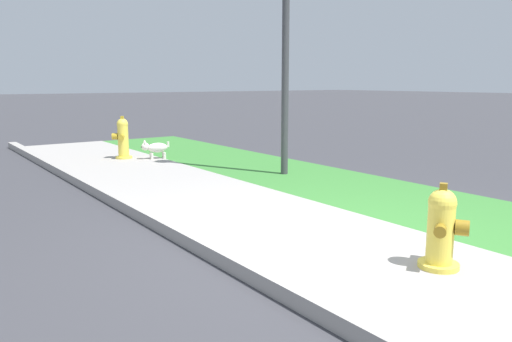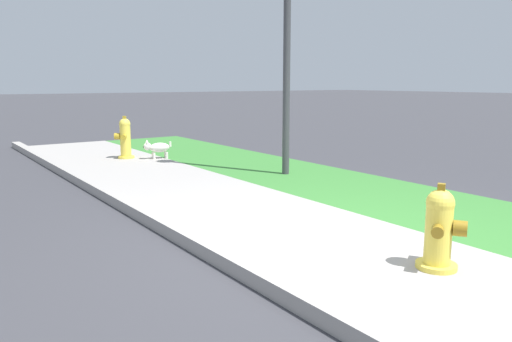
% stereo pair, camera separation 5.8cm
% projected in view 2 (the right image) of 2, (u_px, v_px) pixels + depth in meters
% --- Properties ---
extents(ground_plane, '(120.00, 120.00, 0.00)m').
position_uv_depth(ground_plane, '(339.00, 248.00, 4.34)').
color(ground_plane, '#38383D').
extents(sidewalk_pavement, '(18.00, 1.90, 0.01)m').
position_uv_depth(sidewalk_pavement, '(339.00, 247.00, 4.34)').
color(sidewalk_pavement, '#9E9993').
rests_on(sidewalk_pavement, ground).
extents(grass_verge, '(18.00, 1.91, 0.01)m').
position_uv_depth(grass_verge, '(466.00, 214.00, 5.42)').
color(grass_verge, '#387A33').
rests_on(grass_verge, ground).
extents(street_curb, '(18.00, 0.16, 0.12)m').
position_uv_depth(street_curb, '(240.00, 266.00, 3.74)').
color(street_curb, '#9E9993').
rests_on(street_curb, ground).
extents(fire_hydrant_across_street, '(0.36, 0.35, 0.80)m').
position_uv_depth(fire_hydrant_across_street, '(125.00, 138.00, 9.29)').
color(fire_hydrant_across_street, yellow).
rests_on(fire_hydrant_across_street, ground).
extents(fire_hydrant_near_corner, '(0.36, 0.37, 0.68)m').
position_uv_depth(fire_hydrant_near_corner, '(439.00, 229.00, 3.79)').
color(fire_hydrant_near_corner, yellow).
rests_on(fire_hydrant_near_corner, ground).
extents(small_white_dog, '(0.26, 0.52, 0.37)m').
position_uv_depth(small_white_dog, '(157.00, 148.00, 9.28)').
color(small_white_dog, silver).
rests_on(small_white_dog, ground).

